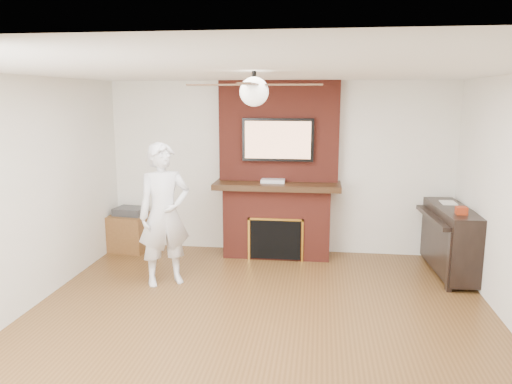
# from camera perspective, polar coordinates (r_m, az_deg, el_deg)

# --- Properties ---
(room_shell) EXTENTS (5.36, 5.86, 2.86)m
(room_shell) POSITION_cam_1_polar(r_m,az_deg,el_deg) (4.62, -0.21, -2.00)
(room_shell) COLOR #563719
(room_shell) RESTS_ON ground
(fireplace) EXTENTS (1.78, 0.64, 2.50)m
(fireplace) POSITION_cam_1_polar(r_m,az_deg,el_deg) (7.15, 2.51, 0.54)
(fireplace) COLOR maroon
(fireplace) RESTS_ON ground
(tv) EXTENTS (1.00, 0.08, 0.60)m
(tv) POSITION_cam_1_polar(r_m,az_deg,el_deg) (7.02, 2.52, 5.98)
(tv) COLOR black
(tv) RESTS_ON fireplace
(ceiling_fan) EXTENTS (1.21, 1.21, 0.31)m
(ceiling_fan) POSITION_cam_1_polar(r_m,az_deg,el_deg) (4.50, -0.22, 11.54)
(ceiling_fan) COLOR black
(ceiling_fan) RESTS_ON room_shell
(person) EXTENTS (0.77, 0.70, 1.74)m
(person) POSITION_cam_1_polar(r_m,az_deg,el_deg) (6.14, -10.44, -2.55)
(person) COLOR silver
(person) RESTS_ON ground
(side_table) EXTENTS (0.64, 0.64, 0.65)m
(side_table) POSITION_cam_1_polar(r_m,az_deg,el_deg) (7.74, -14.07, -4.27)
(side_table) COLOR brown
(side_table) RESTS_ON ground
(piano) EXTENTS (0.58, 1.38, 0.98)m
(piano) POSITION_cam_1_polar(r_m,az_deg,el_deg) (6.92, 21.33, -5.00)
(piano) COLOR black
(piano) RESTS_ON ground
(cable_box) EXTENTS (0.34, 0.19, 0.05)m
(cable_box) POSITION_cam_1_polar(r_m,az_deg,el_deg) (7.04, 1.95, 1.28)
(cable_box) COLOR silver
(cable_box) RESTS_ON fireplace
(candle_orange) EXTENTS (0.07, 0.07, 0.14)m
(candle_orange) POSITION_cam_1_polar(r_m,az_deg,el_deg) (7.20, 0.43, -6.99)
(candle_orange) COLOR #BD7316
(candle_orange) RESTS_ON ground
(candle_green) EXTENTS (0.07, 0.07, 0.08)m
(candle_green) POSITION_cam_1_polar(r_m,az_deg,el_deg) (7.16, 2.59, -7.35)
(candle_green) COLOR #4D8936
(candle_green) RESTS_ON ground
(candle_cream) EXTENTS (0.07, 0.07, 0.12)m
(candle_cream) POSITION_cam_1_polar(r_m,az_deg,el_deg) (7.13, 2.96, -7.24)
(candle_cream) COLOR beige
(candle_cream) RESTS_ON ground
(candle_blue) EXTENTS (0.06, 0.06, 0.08)m
(candle_blue) POSITION_cam_1_polar(r_m,az_deg,el_deg) (7.21, 4.10, -7.22)
(candle_blue) COLOR #3966AB
(candle_blue) RESTS_ON ground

